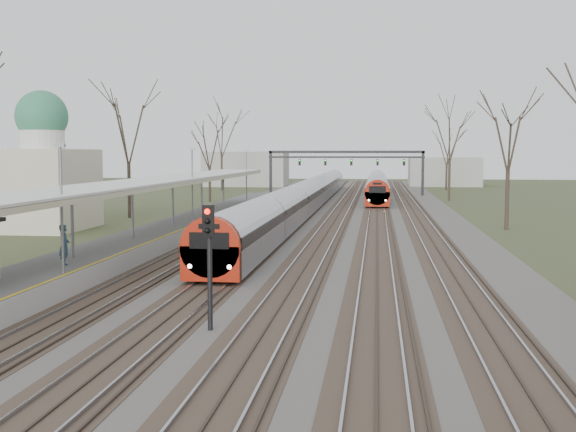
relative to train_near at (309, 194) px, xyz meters
name	(u,v)px	position (x,y,z in m)	size (l,w,h in m)	color
track_bed	(332,213)	(2.76, -6.64, -1.42)	(24.00, 160.00, 0.22)	#474442
platform	(187,226)	(-6.55, -24.14, -0.98)	(3.50, 69.00, 1.00)	#9E9B93
canopy	(168,181)	(-6.55, -28.65, 2.45)	(4.10, 50.00, 3.11)	slate
dome_building	(22,180)	(-19.21, -23.64, 2.24)	(10.00, 8.00, 10.30)	beige
signal_gantry	(346,159)	(2.79, 23.35, 3.43)	(21.00, 0.59, 6.08)	black
tree_west_far	(128,127)	(-14.50, -13.64, 6.54)	(5.50, 5.50, 11.33)	#2D231C
tree_east_far	(509,132)	(16.50, -19.64, 5.81)	(5.00, 5.00, 10.30)	#2D231C
train_near	(309,194)	(0.00, 0.00, 0.00)	(2.62, 90.21, 3.05)	#9DA0A7
train_far	(377,185)	(7.00, 21.71, 0.00)	(2.62, 45.21, 3.05)	#9DA0A7
passenger	(64,245)	(-5.97, -45.80, 0.40)	(0.64, 0.42, 1.75)	#2E4759
signal_post	(209,248)	(1.75, -52.32, 1.25)	(0.35, 0.45, 4.10)	black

